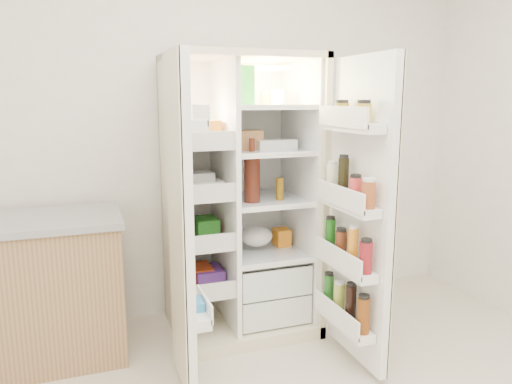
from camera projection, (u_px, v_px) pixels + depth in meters
name	position (u px, v px, depth m)	size (l,w,h in m)	color
wall_back	(205.00, 125.00, 3.38)	(4.00, 0.02, 2.70)	white
refrigerator	(241.00, 218.00, 3.22)	(0.92, 0.70, 1.80)	beige
freezer_door	(181.00, 226.00, 2.47)	(0.15, 0.40, 1.72)	white
fridge_door	(358.00, 217.00, 2.71)	(0.17, 0.58, 1.72)	white
kitchen_counter	(18.00, 291.00, 2.80)	(1.19, 0.63, 0.86)	#987A4C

